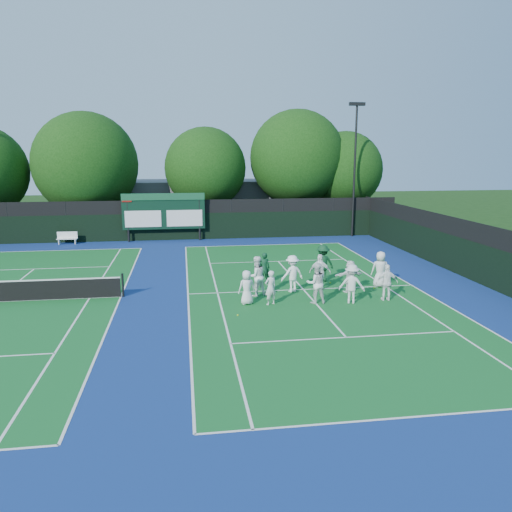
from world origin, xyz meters
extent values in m
plane|color=#13330D|center=(0.00, 0.00, 0.00)|extent=(120.00, 120.00, 0.00)
cube|color=navy|center=(-6.00, 1.00, 0.00)|extent=(34.00, 32.00, 0.01)
cube|color=#135C23|center=(0.00, 1.00, 0.01)|extent=(10.97, 23.77, 0.00)
cube|color=silver|center=(0.00, -10.88, 0.01)|extent=(10.97, 0.08, 0.00)
cube|color=silver|center=(0.00, 12.88, 0.01)|extent=(10.97, 0.08, 0.00)
cube|color=silver|center=(-5.49, 1.00, 0.01)|extent=(0.08, 23.77, 0.00)
cube|color=silver|center=(5.49, 1.00, 0.01)|extent=(0.08, 23.77, 0.00)
cube|color=silver|center=(-4.12, 1.00, 0.01)|extent=(0.08, 23.77, 0.00)
cube|color=silver|center=(4.12, 1.00, 0.01)|extent=(0.08, 23.77, 0.00)
cube|color=silver|center=(0.00, -5.40, 0.01)|extent=(8.23, 0.08, 0.00)
cube|color=silver|center=(0.00, 7.40, 0.01)|extent=(8.23, 0.08, 0.00)
cube|color=silver|center=(0.00, 1.00, 0.01)|extent=(0.08, 12.80, 0.00)
cube|color=silver|center=(-14.00, 12.88, 0.01)|extent=(10.97, 0.08, 0.00)
cube|color=silver|center=(-8.52, 1.00, 0.01)|extent=(0.08, 23.77, 0.00)
cube|color=silver|center=(-9.88, 1.00, 0.01)|extent=(0.08, 23.77, 0.00)
cube|color=silver|center=(-14.00, 7.40, 0.01)|extent=(8.23, 0.08, 0.00)
cube|color=black|center=(-6.00, 16.00, 1.00)|extent=(34.00, 0.08, 2.00)
cube|color=black|center=(-6.00, 16.00, 2.50)|extent=(34.00, 0.05, 1.00)
cube|color=black|center=(9.00, 1.00, 1.00)|extent=(0.08, 32.00, 2.00)
cube|color=black|center=(9.00, 1.00, 2.50)|extent=(0.05, 32.00, 1.00)
cylinder|color=black|center=(-9.60, 15.60, 1.75)|extent=(0.16, 0.16, 3.50)
cylinder|color=black|center=(-4.40, 15.60, 1.75)|extent=(0.16, 0.16, 3.50)
cube|color=black|center=(-7.00, 15.60, 2.20)|extent=(6.00, 0.15, 2.60)
cube|color=#154C2C|center=(-7.00, 15.50, 3.30)|extent=(6.00, 0.05, 0.50)
cube|color=silver|center=(-8.50, 15.50, 1.70)|extent=(2.60, 0.04, 1.20)
cube|color=silver|center=(-5.50, 15.50, 1.70)|extent=(2.60, 0.04, 1.20)
cube|color=maroon|center=(-9.60, 15.50, 3.20)|extent=(0.70, 0.04, 0.50)
cube|color=slate|center=(-2.00, 24.00, 2.00)|extent=(18.00, 6.00, 4.00)
cylinder|color=black|center=(7.50, 15.70, 5.00)|extent=(0.16, 0.16, 10.00)
cube|color=black|center=(7.50, 15.70, 10.00)|extent=(1.20, 0.30, 0.25)
cylinder|color=black|center=(-8.40, 1.00, 0.55)|extent=(0.10, 0.10, 1.10)
cube|color=white|center=(-13.88, 15.30, 0.39)|extent=(1.41, 0.39, 0.06)
cube|color=white|center=(-13.88, 15.44, 0.66)|extent=(1.41, 0.07, 0.47)
cube|color=white|center=(-14.44, 15.30, 0.19)|extent=(0.06, 0.33, 0.38)
cube|color=white|center=(-13.31, 15.30, 0.19)|extent=(0.06, 0.33, 0.38)
cylinder|color=black|center=(-13.00, 19.50, 1.27)|extent=(0.44, 0.44, 2.54)
sphere|color=#0F330B|center=(-13.00, 19.50, 5.56)|extent=(8.06, 8.06, 8.06)
sphere|color=#0F330B|center=(-12.40, 19.80, 4.75)|extent=(5.64, 5.64, 5.64)
cylinder|color=black|center=(-3.69, 19.50, 1.38)|extent=(0.44, 0.44, 2.76)
sphere|color=#0F330B|center=(-3.69, 19.50, 5.22)|extent=(6.55, 6.55, 6.55)
sphere|color=#0F330B|center=(-3.09, 19.80, 4.56)|extent=(4.58, 4.58, 4.58)
cylinder|color=black|center=(3.85, 19.50, 1.55)|extent=(0.44, 0.44, 3.10)
sphere|color=#0F330B|center=(3.85, 19.50, 6.04)|extent=(7.82, 7.82, 7.82)
sphere|color=#0F330B|center=(4.45, 19.80, 5.25)|extent=(5.47, 5.47, 5.47)
cylinder|color=black|center=(7.96, 19.50, 1.33)|extent=(0.44, 0.44, 2.66)
sphere|color=#0F330B|center=(7.96, 19.50, 5.04)|extent=(6.36, 6.36, 6.36)
sphere|color=#0F330B|center=(8.56, 19.80, 4.41)|extent=(4.45, 4.45, 4.45)
sphere|color=#BBDD1A|center=(-3.54, -2.44, 0.03)|extent=(0.07, 0.07, 0.07)
sphere|color=#BBDD1A|center=(2.81, 1.96, 0.03)|extent=(0.07, 0.07, 0.07)
sphere|color=#BBDD1A|center=(-1.82, 2.49, 0.03)|extent=(0.07, 0.07, 0.07)
sphere|color=#BBDD1A|center=(1.62, 1.95, 0.03)|extent=(0.07, 0.07, 0.07)
sphere|color=#BBDD1A|center=(3.42, 0.66, 0.03)|extent=(0.07, 0.07, 0.07)
imported|color=white|center=(-2.98, -0.92, 0.75)|extent=(0.82, 0.63, 1.50)
imported|color=silver|center=(-1.98, -1.14, 0.76)|extent=(0.65, 0.55, 1.51)
imported|color=white|center=(0.02, -1.19, 0.90)|extent=(0.87, 0.68, 1.79)
imported|color=silver|center=(1.55, -1.41, 0.86)|extent=(1.27, 1.01, 1.72)
imported|color=white|center=(3.22, -1.26, 0.82)|extent=(1.01, 0.52, 1.64)
imported|color=white|center=(-2.38, 0.33, 0.92)|extent=(1.08, 0.96, 1.85)
imported|color=white|center=(-0.61, 0.74, 0.88)|extent=(1.27, 0.96, 1.75)
imported|color=white|center=(0.76, 0.85, 0.87)|extent=(1.10, 0.77, 1.74)
imported|color=white|center=(2.05, 0.29, 0.76)|extent=(1.47, 0.70, 1.53)
imported|color=silver|center=(3.80, 0.94, 0.89)|extent=(0.95, 0.71, 1.77)
imported|color=#0E3620|center=(-1.67, 2.45, 0.79)|extent=(0.60, 0.41, 1.58)
imported|color=#103B1F|center=(1.33, 2.39, 0.95)|extent=(1.35, 0.95, 1.89)
camera|label=1|loc=(-5.60, -21.48, 6.43)|focal=35.00mm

